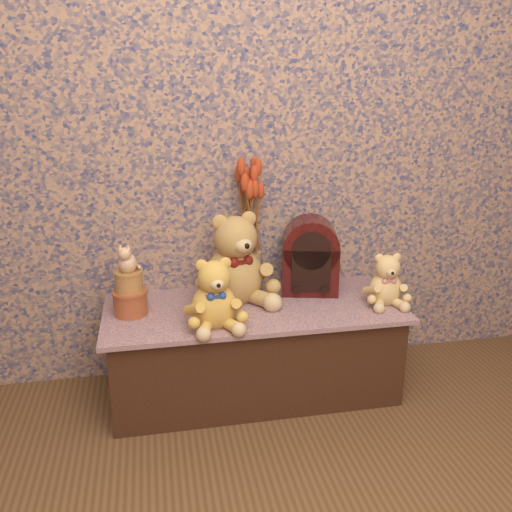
{
  "coord_description": "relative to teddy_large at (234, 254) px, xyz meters",
  "views": [
    {
      "loc": [
        -0.4,
        -0.88,
        1.33
      ],
      "look_at": [
        0.0,
        1.19,
        0.65
      ],
      "focal_mm": 38.2,
      "sensor_mm": 36.0,
      "label": 1
    }
  ],
  "objects": [
    {
      "name": "display_shelf",
      "position": [
        0.07,
        -0.08,
        -0.42
      ],
      "size": [
        1.26,
        0.55,
        0.41
      ],
      "primitive_type": "cube",
      "color": "navy",
      "rests_on": "ground"
    },
    {
      "name": "cat_figurine",
      "position": [
        -0.44,
        -0.07,
        0.04
      ],
      "size": [
        0.11,
        0.12,
        0.12
      ],
      "primitive_type": null,
      "rotation": [
        0.0,
        0.0,
        -0.22
      ],
      "color": "silver",
      "rests_on": "biscuit_tin_upper"
    },
    {
      "name": "biscuit_tin_upper",
      "position": [
        -0.44,
        -0.07,
        -0.07
      ],
      "size": [
        0.14,
        0.14,
        0.09
      ],
      "primitive_type": "cylinder",
      "rotation": [
        0.0,
        0.0,
        0.34
      ],
      "color": "#DFBB61",
      "rests_on": "biscuit_tin_lower"
    },
    {
      "name": "biscuit_tin_lower",
      "position": [
        -0.44,
        -0.07,
        -0.16
      ],
      "size": [
        0.16,
        0.16,
        0.1
      ],
      "primitive_type": "cylinder",
      "rotation": [
        0.0,
        0.0,
        0.15
      ],
      "color": "#AE6D33",
      "rests_on": "display_shelf"
    },
    {
      "name": "teddy_medium",
      "position": [
        -0.12,
        -0.24,
        -0.06
      ],
      "size": [
        0.26,
        0.3,
        0.3
      ],
      "primitive_type": null,
      "rotation": [
        0.0,
        0.0,
        0.09
      ],
      "color": "#BA9034",
      "rests_on": "display_shelf"
    },
    {
      "name": "teddy_large",
      "position": [
        0.0,
        0.0,
        0.0
      ],
      "size": [
        0.43,
        0.48,
        0.42
      ],
      "primitive_type": null,
      "rotation": [
        0.0,
        0.0,
        0.27
      ],
      "color": "#A97B41",
      "rests_on": "display_shelf"
    },
    {
      "name": "ceramic_vase",
      "position": [
        0.09,
        0.11,
        -0.12
      ],
      "size": [
        0.12,
        0.12,
        0.18
      ],
      "primitive_type": "cylinder",
      "rotation": [
        0.0,
        0.0,
        0.05
      ],
      "color": "tan",
      "rests_on": "display_shelf"
    },
    {
      "name": "dried_stalks",
      "position": [
        0.09,
        0.11,
        0.18
      ],
      "size": [
        0.22,
        0.22,
        0.41
      ],
      "primitive_type": null,
      "rotation": [
        0.0,
        0.0,
        -0.02
      ],
      "color": "#BB3E1D",
      "rests_on": "ceramic_vase"
    },
    {
      "name": "teddy_small",
      "position": [
        0.63,
        -0.16,
        -0.09
      ],
      "size": [
        0.21,
        0.25,
        0.24
      ],
      "primitive_type": null,
      "rotation": [
        0.0,
        0.0,
        -0.1
      ],
      "color": "tan",
      "rests_on": "display_shelf"
    },
    {
      "name": "cathedral_radio",
      "position": [
        0.35,
        0.04,
        -0.04
      ],
      "size": [
        0.28,
        0.23,
        0.34
      ],
      "primitive_type": null,
      "rotation": [
        0.0,
        0.0,
        -0.24
      ],
      "color": "#320909",
      "rests_on": "display_shelf"
    }
  ]
}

